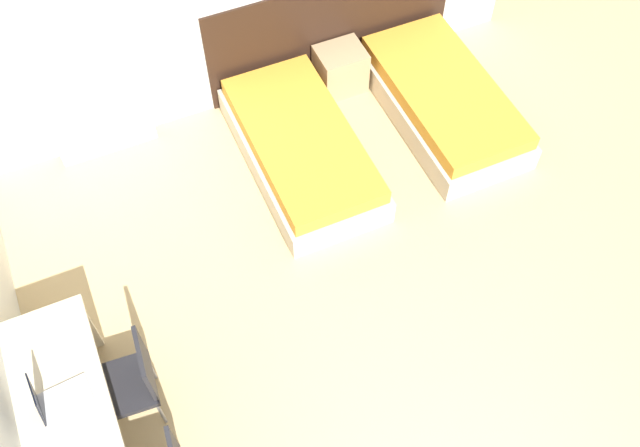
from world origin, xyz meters
The scene contains 7 objects.
headboard_panel centered at (1.01, 4.47, 0.55)m, with size 2.51×0.03×1.09m.
bed_near_window centered at (0.28, 3.50, 0.20)m, with size 0.95×1.88×0.41m.
bed_near_door centered at (1.74, 3.50, 0.20)m, with size 0.95×1.88×0.41m.
nightstand centered at (1.01, 4.25, 0.23)m, with size 0.45×0.38×0.46m.
radiator centered at (-1.30, 4.39, 0.24)m, with size 0.89×0.12×0.48m.
chair_near_laptop centered at (-1.70, 1.85, 0.48)m, with size 0.45×0.45×0.87m.
laptop centered at (-2.14, 1.75, 0.82)m, with size 0.34×0.26×0.33m.
Camera 1 is at (-1.26, -0.37, 5.16)m, focal length 40.00 mm.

